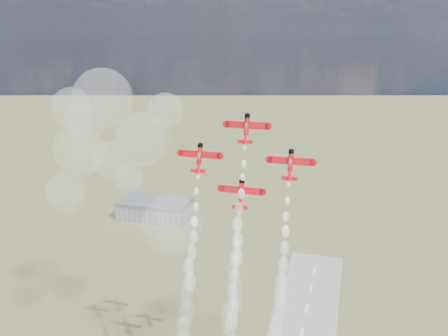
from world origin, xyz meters
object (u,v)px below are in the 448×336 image
plane_lead (246,128)px  plane_left (199,157)px  plane_slot (241,193)px  plane_right (290,164)px  hangar (155,209)px

plane_lead → plane_left: 16.69m
plane_slot → plane_right: bearing=12.1°
hangar → plane_slot: plane_slot is taller
plane_lead → plane_right: 16.69m
plane_left → plane_lead: bearing=12.1°
plane_left → plane_slot: (13.67, -2.93, -9.11)m
plane_slot → hangar: bearing=121.7°
plane_lead → plane_slot: size_ratio=1.00×
plane_right → plane_slot: 16.69m
plane_left → plane_right: 27.34m
hangar → plane_lead: size_ratio=3.94×
hangar → plane_left: size_ratio=3.94×
hangar → plane_lead: (105.64, -164.86, 97.57)m
plane_left → plane_slot: 16.69m
plane_lead → plane_left: (-13.67, -2.93, -9.11)m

